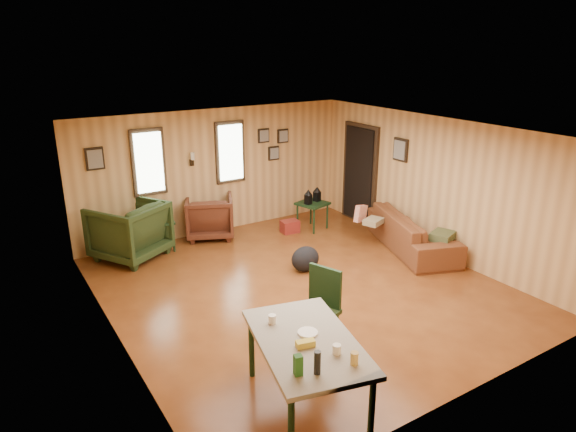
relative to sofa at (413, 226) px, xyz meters
The scene contains 11 objects.
room 2.52m from the sofa, behind, with size 5.54×6.04×2.44m.
sofa is the anchor object (origin of this frame).
recliner_brown 3.79m from the sofa, 138.62° to the left, with size 0.87×0.81×0.89m, color #512718.
recliner_green 5.00m from the sofa, 152.37° to the left, with size 1.06×0.99×1.09m, color #253719.
end_table 4.58m from the sofa, 148.53° to the left, with size 0.61×0.57×0.69m.
side_table 2.05m from the sofa, 117.39° to the left, with size 0.66×0.66×0.85m.
cooler 2.38m from the sofa, 127.36° to the left, with size 0.36×0.27×0.24m.
backpack 2.20m from the sofa, behind, with size 0.50×0.39×0.42m.
sofa_pillows 0.32m from the sofa, 169.44° to the right, with size 1.02×1.78×0.37m.
dining_table 4.75m from the sofa, 148.08° to the right, with size 1.27×1.73×1.02m.
dining_chair 3.68m from the sofa, 152.91° to the right, with size 0.60×0.60×1.03m.
Camera 1 is at (-3.96, -5.87, 3.60)m, focal length 32.00 mm.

